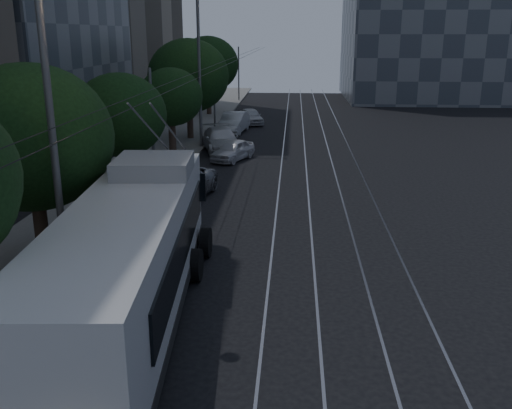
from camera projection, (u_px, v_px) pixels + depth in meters
The scene contains 17 objects.
ground at pixel (257, 302), 16.38m from camera, with size 120.00×120.00×0.00m, color black.
sidewalk at pixel (159, 155), 35.94m from camera, with size 5.00×90.00×0.15m, color slate.
tram_rails at pixel (318, 158), 35.32m from camera, with size 4.52×90.00×0.02m.
overhead_wires at pixel (197, 101), 34.80m from camera, with size 2.23×90.00×6.00m.
trolleybus at pixel (131, 258), 14.96m from camera, with size 3.57×12.91×5.63m.
pickup_silver at pixel (179, 185), 26.16m from camera, with size 2.41×5.23×1.45m, color gray.
car_white_a at pixel (233, 150), 34.52m from camera, with size 1.47×3.65×1.24m, color silver.
car_white_b at pixel (221, 140), 37.09m from camera, with size 2.11×5.19×1.51m, color silver.
car_white_c at pixel (234, 123), 44.09m from camera, with size 1.66×4.75×1.56m, color silver.
car_white_d at pixel (251, 116), 48.26m from camera, with size 1.57×3.90×1.33m, color #B6B7BB.
tree_1 at pixel (31, 138), 17.30m from camera, with size 4.98×4.98×6.62m.
tree_2 at pixel (120, 116), 24.47m from camera, with size 3.99×3.99×5.85m.
tree_3 at pixel (171, 97), 34.42m from camera, with size 3.89×3.89×5.48m.
tree_4 at pixel (189, 76), 40.07m from camera, with size 5.72×5.72×7.12m.
tree_5 at pixel (208, 64), 52.24m from camera, with size 5.59×5.59×7.21m.
streetlamp_near at pixel (65, 114), 14.72m from camera, with size 2.19×0.44×8.90m.
streetlamp_far at pixel (205, 54), 36.47m from camera, with size 2.46×0.44×10.19m.
Camera 1 is at (0.97, -14.84, 7.43)m, focal length 40.00 mm.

